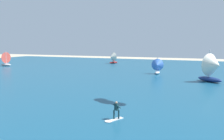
# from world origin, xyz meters

# --- Properties ---
(ocean) EXTENTS (160.00, 90.00, 0.10)m
(ocean) POSITION_xyz_m (0.00, 50.14, 0.05)
(ocean) COLOR navy
(ocean) RESTS_ON ground
(kitesurfer) EXTENTS (1.41, 1.99, 1.67)m
(kitesurfer) POSITION_xyz_m (1.70, 18.24, 0.70)
(kitesurfer) COLOR white
(kitesurfer) RESTS_ON ocean
(sailboat_anchored_offshore) EXTENTS (4.05, 3.45, 4.70)m
(sailboat_anchored_offshore) POSITION_xyz_m (-47.41, 50.85, 2.25)
(sailboat_anchored_offshore) COLOR silver
(sailboat_anchored_offshore) RESTS_ON ocean
(sailboat_trailing) EXTENTS (2.80, 3.28, 3.80)m
(sailboat_trailing) POSITION_xyz_m (-0.81, 50.18, 1.84)
(sailboat_trailing) COLOR silver
(sailboat_trailing) RESTS_ON ocean
(sailboat_mid_left) EXTENTS (3.32, 3.73, 4.16)m
(sailboat_mid_left) POSITION_xyz_m (-20.12, 70.84, 2.01)
(sailboat_mid_left) COLOR maroon
(sailboat_mid_left) RESTS_ON ocean
(sailboat_outermost) EXTENTS (5.10, 4.89, 5.69)m
(sailboat_outermost) POSITION_xyz_m (10.42, 43.10, 2.71)
(sailboat_outermost) COLOR navy
(sailboat_outermost) RESTS_ON ocean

